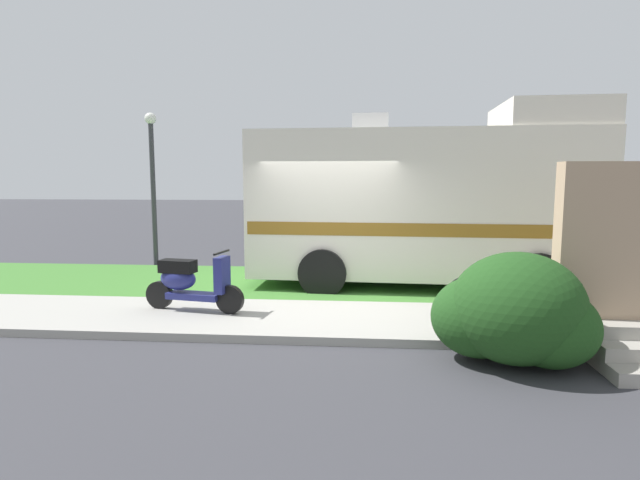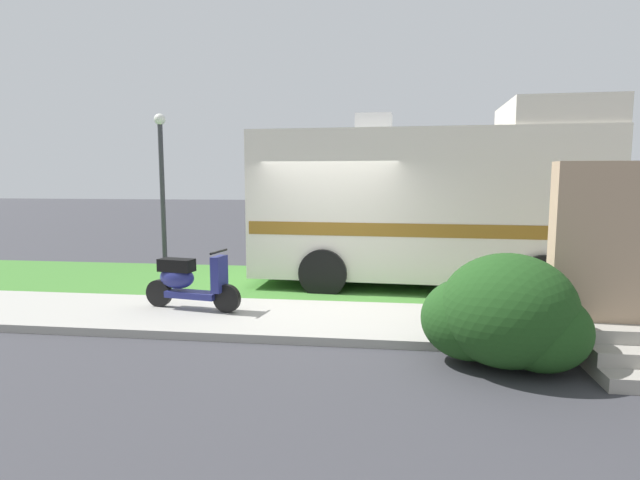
% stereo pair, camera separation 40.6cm
% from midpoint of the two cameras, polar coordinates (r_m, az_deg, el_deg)
% --- Properties ---
extents(ground_plane, '(80.00, 80.00, 0.00)m').
position_cam_midpoint_polar(ground_plane, '(8.94, -0.70, -7.26)').
color(ground_plane, '#38383D').
extents(sidewalk, '(24.00, 2.00, 0.12)m').
position_cam_midpoint_polar(sidewalk, '(7.77, -1.57, -9.01)').
color(sidewalk, '#9E9B93').
rests_on(sidewalk, ground).
extents(grass_strip, '(24.00, 3.40, 0.08)m').
position_cam_midpoint_polar(grass_strip, '(10.39, 0.10, -5.01)').
color(grass_strip, '#3D752D').
rests_on(grass_strip, ground).
extents(motorhome_rv, '(6.67, 2.79, 3.59)m').
position_cam_midpoint_polar(motorhome_rv, '(10.35, 10.53, 4.18)').
color(motorhome_rv, silver).
rests_on(motorhome_rv, ground).
extents(scooter, '(1.66, 0.58, 0.97)m').
position_cam_midpoint_polar(scooter, '(8.30, -15.75, -4.57)').
color(scooter, black).
rests_on(scooter, ground).
extents(bicycle, '(1.67, 0.59, 0.88)m').
position_cam_midpoint_polar(bicycle, '(7.75, 18.72, -6.15)').
color(bicycle, black).
rests_on(bicycle, ground).
extents(pickup_truck_near, '(5.56, 2.19, 1.86)m').
position_cam_midpoint_polar(pickup_truck_near, '(15.96, 26.87, 1.89)').
color(pickup_truck_near, '#1E478C').
rests_on(pickup_truck_near, ground).
extents(bush_by_porch, '(1.86, 1.39, 1.32)m').
position_cam_midpoint_polar(bush_by_porch, '(6.35, 19.24, -7.85)').
color(bush_by_porch, '#1E4719').
rests_on(bush_by_porch, ground).
extents(bottle_green, '(0.07, 0.07, 0.24)m').
position_cam_midpoint_polar(bottle_green, '(7.99, 23.36, -7.94)').
color(bottle_green, '#19722D').
rests_on(bottle_green, ground).
extents(street_lamp_post, '(0.28, 0.28, 3.77)m').
position_cam_midpoint_polar(street_lamp_post, '(13.36, -19.11, 7.16)').
color(street_lamp_post, '#333338').
rests_on(street_lamp_post, ground).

